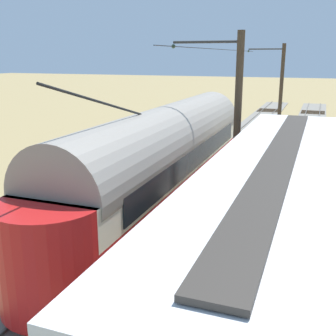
{
  "coord_description": "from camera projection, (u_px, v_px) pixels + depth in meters",
  "views": [
    {
      "loc": [
        -0.76,
        17.58,
        6.16
      ],
      "look_at": [
        4.93,
        2.31,
        1.69
      ],
      "focal_mm": 43.75,
      "sensor_mm": 36.0,
      "label": 1
    }
  ],
  "objects": [
    {
      "name": "vintage_streetcar",
      "position": [
        165.0,
        159.0,
        16.01
      ],
      "size": [
        2.65,
        17.25,
        5.46
      ],
      "color": "red",
      "rests_on": "ground"
    },
    {
      "name": "ground_plane",
      "position": [
        293.0,
        203.0,
        17.77
      ],
      "size": [
        220.0,
        220.0,
        0.0
      ],
      "primitive_type": "plane",
      "color": "#937F51"
    },
    {
      "name": "overhead_wire_run",
      "position": [
        227.0,
        49.0,
        23.95
      ],
      "size": [
        2.62,
        20.97,
        0.18
      ],
      "color": "black",
      "rests_on": "ground"
    },
    {
      "name": "boxcar_adjacent",
      "position": [
        275.0,
        227.0,
        9.88
      ],
      "size": [
        2.96,
        14.1,
        3.85
      ],
      "color": "silver",
      "rests_on": "ground"
    },
    {
      "name": "catenary_pole_mid_near",
      "position": [
        235.0,
        123.0,
        15.65
      ],
      "size": [
        2.83,
        0.28,
        7.07
      ],
      "color": "#423323",
      "rests_on": "ground"
    },
    {
      "name": "track_third_siding",
      "position": [
        190.0,
        188.0,
        19.65
      ],
      "size": [
        2.8,
        80.0,
        0.18
      ],
      "color": "slate",
      "rests_on": "ground"
    },
    {
      "name": "catenary_pole_foreground",
      "position": [
        280.0,
        90.0,
        30.98
      ],
      "size": [
        2.83,
        0.28,
        7.07
      ],
      "color": "#423323",
      "rests_on": "ground"
    },
    {
      "name": "track_adjacent_siding",
      "position": [
        293.0,
        199.0,
        18.04
      ],
      "size": [
        2.8,
        80.0,
        0.18
      ],
      "color": "slate",
      "rests_on": "ground"
    }
  ]
}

